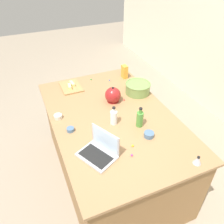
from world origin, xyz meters
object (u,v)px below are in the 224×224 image
at_px(bottle_olive, 140,119).
at_px(cutting_board, 71,87).
at_px(bottle_vinegar, 114,117).
at_px(ramekin_small, 58,117).
at_px(mixing_bowl_large, 138,88).
at_px(kettle, 113,95).
at_px(butter_stick_right, 72,84).
at_px(ramekin_medium, 70,129).
at_px(ramekin_wide, 149,135).
at_px(kitchen_timer, 198,160).
at_px(laptop, 100,150).
at_px(candy_bag, 124,72).
at_px(butter_stick_left, 70,86).

bearing_deg(bottle_olive, cutting_board, -156.34).
relative_size(bottle_vinegar, ramekin_small, 2.38).
distance_m(mixing_bowl_large, kettle, 0.35).
relative_size(butter_stick_right, ramekin_medium, 1.51).
xyz_separation_m(cutting_board, butter_stick_right, (-0.02, 0.02, 0.03)).
bearing_deg(ramekin_wide, kitchen_timer, 24.90).
bearing_deg(ramekin_wide, bottle_olive, -177.82).
height_order(laptop, ramekin_small, laptop).
xyz_separation_m(bottle_vinegar, bottle_olive, (0.13, 0.22, 0.01)).
xyz_separation_m(mixing_bowl_large, candy_bag, (-0.41, 0.02, 0.02)).
relative_size(butter_stick_right, ramekin_small, 1.34).
height_order(kettle, ramekin_medium, kettle).
bearing_deg(kettle, ramekin_wide, 6.55).
xyz_separation_m(bottle_vinegar, kettle, (-0.36, 0.15, 0.00)).
bearing_deg(kitchen_timer, bottle_olive, -161.11).
distance_m(laptop, kitchen_timer, 0.81).
height_order(butter_stick_left, kitchen_timer, kitchen_timer).
distance_m(kettle, ramekin_small, 0.65).
xyz_separation_m(butter_stick_left, butter_stick_right, (-0.05, 0.05, 0.00)).
relative_size(mixing_bowl_large, ramekin_wide, 3.16).
bearing_deg(ramekin_medium, kitchen_timer, 46.97).
height_order(bottle_vinegar, cutting_board, bottle_vinegar).
bearing_deg(bottle_olive, mixing_bowl_large, 153.61).
xyz_separation_m(mixing_bowl_large, ramekin_medium, (0.36, -0.92, -0.05)).
height_order(cutting_board, ramekin_medium, ramekin_medium).
height_order(laptop, candy_bag, laptop).
distance_m(laptop, ramekin_small, 0.67).
relative_size(laptop, ramekin_medium, 5.14).
xyz_separation_m(mixing_bowl_large, bottle_vinegar, (0.41, -0.49, 0.01)).
bearing_deg(ramekin_wide, ramekin_medium, -119.07).
height_order(bottle_vinegar, ramekin_small, bottle_vinegar).
bearing_deg(ramekin_small, ramekin_wide, 49.82).
xyz_separation_m(butter_stick_right, ramekin_wide, (1.18, 0.41, -0.01)).
relative_size(mixing_bowl_large, ramekin_medium, 4.09).
bearing_deg(candy_bag, kitchen_timer, -3.01).
bearing_deg(ramekin_small, bottle_olive, 58.74).
height_order(butter_stick_right, candy_bag, candy_bag).
relative_size(cutting_board, ramekin_wide, 3.44).
bearing_deg(kitchen_timer, ramekin_wide, -155.10).
bearing_deg(mixing_bowl_large, ramekin_small, -83.37).
height_order(cutting_board, butter_stick_left, butter_stick_left).
relative_size(butter_stick_left, ramekin_wide, 1.16).
bearing_deg(cutting_board, bottle_olive, 23.66).
bearing_deg(kitchen_timer, butter_stick_left, -157.01).
bearing_deg(butter_stick_right, cutting_board, -46.62).
bearing_deg(kettle, mixing_bowl_large, 98.34).
relative_size(cutting_board, candy_bag, 1.92).
relative_size(butter_stick_right, ramekin_wide, 1.16).
distance_m(mixing_bowl_large, butter_stick_right, 0.82).
relative_size(mixing_bowl_large, candy_bag, 1.76).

